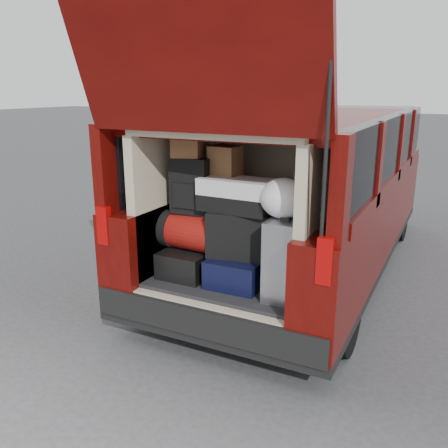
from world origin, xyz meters
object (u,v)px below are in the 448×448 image
(black_hardshell, at_px, (191,260))
(backpack, at_px, (192,186))
(black_soft_case, at_px, (241,233))
(navy_hardshell, at_px, (240,269))
(red_duffel, at_px, (191,231))
(twotone_duffel, at_px, (237,195))
(silver_roller, at_px, (287,258))

(black_hardshell, xyz_separation_m, backpack, (0.00, 0.02, 0.63))
(black_hardshell, height_order, black_soft_case, black_soft_case)
(navy_hardshell, relative_size, backpack, 1.13)
(red_duffel, relative_size, backpack, 1.04)
(black_hardshell, bearing_deg, backpack, 83.82)
(navy_hardshell, height_order, red_duffel, red_duffel)
(black_hardshell, relative_size, black_soft_case, 1.07)
(backpack, xyz_separation_m, twotone_duffel, (0.40, -0.01, -0.03))
(black_hardshell, xyz_separation_m, black_soft_case, (0.44, 0.02, 0.29))
(silver_roller, bearing_deg, backpack, 171.29)
(backpack, distance_m, twotone_duffel, 0.41)
(twotone_duffel, bearing_deg, navy_hardshell, -23.50)
(black_soft_case, height_order, backpack, backpack)
(black_soft_case, bearing_deg, black_hardshell, 170.49)
(silver_roller, height_order, twotone_duffel, twotone_duffel)
(navy_hardshell, relative_size, red_duffel, 1.09)
(black_hardshell, distance_m, black_soft_case, 0.53)
(black_hardshell, bearing_deg, navy_hardshell, -0.87)
(black_hardshell, distance_m, red_duffel, 0.26)
(silver_roller, height_order, backpack, backpack)
(navy_hardshell, bearing_deg, black_hardshell, 177.70)
(navy_hardshell, distance_m, twotone_duffel, 0.59)
(backpack, height_order, twotone_duffel, backpack)
(navy_hardshell, bearing_deg, black_soft_case, 95.52)
(silver_roller, relative_size, twotone_duffel, 1.06)
(black_hardshell, height_order, navy_hardshell, navy_hardshell)
(black_soft_case, bearing_deg, backpack, 167.56)
(red_duffel, relative_size, twotone_duffel, 0.82)
(black_hardshell, xyz_separation_m, red_duffel, (0.01, -0.01, 0.26))
(navy_hardshell, distance_m, silver_roller, 0.46)
(black_hardshell, xyz_separation_m, silver_roller, (0.86, -0.09, 0.19))
(silver_roller, height_order, red_duffel, silver_roller)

